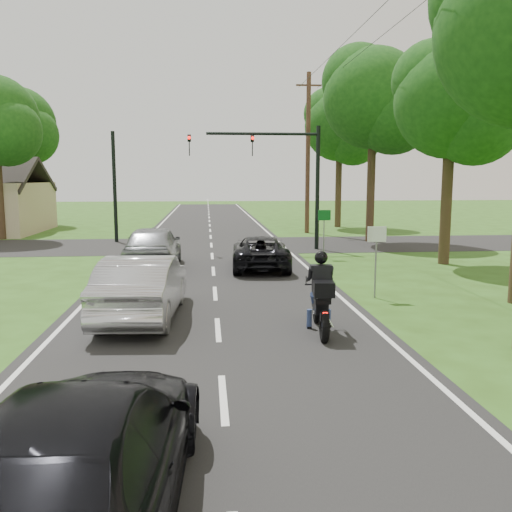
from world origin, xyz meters
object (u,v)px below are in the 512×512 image
Objects in this scene: utility_pole_far at (308,153)px; sign_green at (324,222)px; silver_sedan at (143,287)px; traffic_signal at (280,165)px; sign_white at (377,244)px; motorcycle_rider at (321,301)px; silver_suv at (153,247)px; dark_suv at (260,252)px; dark_car_behind at (80,457)px.

utility_pole_far is 11.63m from sign_green.
traffic_signal is at bearing -108.61° from silver_sedan.
sign_white is 1.00× the size of sign_green.
sign_white is at bearing -94.51° from utility_pole_far.
silver_suv is (-4.66, 9.29, 0.11)m from motorcycle_rider.
traffic_signal is at bearing -101.79° from dark_suv.
motorcycle_rider is 7.69m from dark_car_behind.
sign_green is (2.56, 11.43, 0.84)m from motorcycle_rider.
silver_sedan is at bearing 93.87° from silver_suv.
motorcycle_rider is 1.05× the size of sign_white.
sign_white is (6.22, 10.08, 0.83)m from dark_car_behind.
utility_pole_far reaches higher than dark_suv.
traffic_signal reaches higher than sign_white.
silver_sedan is at bearing -111.20° from utility_pole_far.
silver_suv is 16.24m from utility_pole_far.
utility_pole_far reaches higher than motorcycle_rider.
sign_white is at bearing -161.63° from silver_sedan.
utility_pole_far is (8.52, 13.16, 4.22)m from silver_suv.
silver_suv reaches higher than dark_car_behind.
silver_suv is (-0.47, 7.60, 0.05)m from silver_sedan.
sign_white is (1.36, -11.02, -2.54)m from traffic_signal.
silver_suv is at bearing -137.66° from traffic_signal.
silver_suv is at bearing 121.94° from motorcycle_rider.
sign_white is at bearing -91.43° from sign_green.
traffic_signal reaches higher than motorcycle_rider.
utility_pole_far reaches higher than dark_car_behind.
silver_sedan is 7.61m from silver_suv.
motorcycle_rider is 0.46× the size of silver_sedan.
silver_suv is at bearing -82.93° from silver_sedan.
utility_pole_far is (4.35, 13.48, 4.43)m from dark_suv.
utility_pole_far is at bearing -107.67° from silver_sedan.
sign_white reaches higher than silver_sedan.
silver_sedan is at bearing -165.16° from sign_white.
dark_suv is 15.98m from dark_car_behind.
dark_car_behind is 2.46× the size of sign_white.
utility_pole_far is 4.71× the size of sign_green.
dark_car_behind is at bearing -121.67° from sign_white.
motorcycle_rider is at bearing 116.97° from silver_suv.
dark_suv is 8.16m from silver_sedan.
utility_pole_far is at bearing 85.49° from sign_white.
silver_suv is 8.33m from traffic_signal.
sign_green is at bearing -96.73° from utility_pole_far.
dark_suv is at bearing -141.14° from sign_green.
traffic_signal is at bearing 97.05° from sign_white.
traffic_signal reaches higher than dark_suv.
sign_green reaches higher than motorcycle_rider.
dark_car_behind is at bearing 93.21° from silver_suv.
traffic_signal is at bearing 91.35° from motorcycle_rider.
dark_car_behind is 0.52× the size of utility_pole_far.
dark_car_behind is at bearing 81.27° from dark_suv.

